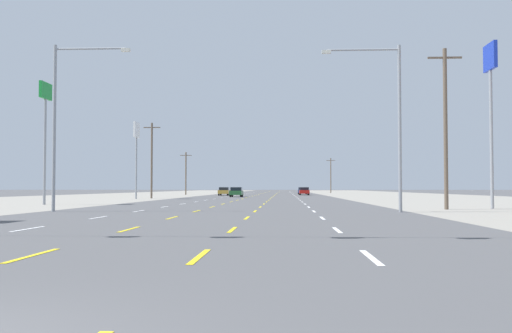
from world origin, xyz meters
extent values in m
plane|color=#4C4C4F|center=(0.00, 66.00, 0.00)|extent=(572.00, 572.00, 0.00)
cube|color=gray|center=(-24.75, 66.00, 0.00)|extent=(28.00, 440.00, 0.01)
cube|color=gray|center=(24.75, 66.00, 0.00)|extent=(28.00, 440.00, 0.01)
cube|color=white|center=(-5.25, 14.50, 0.01)|extent=(0.14, 2.60, 0.01)
cube|color=white|center=(-5.25, 22.00, 0.01)|extent=(0.14, 2.60, 0.01)
cube|color=white|center=(-5.25, 29.50, 0.01)|extent=(0.14, 2.60, 0.01)
cube|color=white|center=(-5.25, 37.00, 0.01)|extent=(0.14, 2.60, 0.01)
cube|color=white|center=(-5.25, 44.50, 0.01)|extent=(0.14, 2.60, 0.01)
cube|color=white|center=(-5.25, 52.00, 0.01)|extent=(0.14, 2.60, 0.01)
cube|color=white|center=(-5.25, 59.50, 0.01)|extent=(0.14, 2.60, 0.01)
cube|color=white|center=(-5.25, 67.00, 0.01)|extent=(0.14, 2.60, 0.01)
cube|color=white|center=(-5.25, 74.50, 0.01)|extent=(0.14, 2.60, 0.01)
cube|color=white|center=(-5.25, 82.00, 0.01)|extent=(0.14, 2.60, 0.01)
cube|color=white|center=(-5.25, 89.50, 0.01)|extent=(0.14, 2.60, 0.01)
cube|color=white|center=(-5.25, 97.00, 0.01)|extent=(0.14, 2.60, 0.01)
cube|color=white|center=(-5.25, 104.50, 0.01)|extent=(0.14, 2.60, 0.01)
cube|color=white|center=(-5.25, 112.00, 0.01)|extent=(0.14, 2.60, 0.01)
cube|color=white|center=(-5.25, 119.50, 0.01)|extent=(0.14, 2.60, 0.01)
cube|color=white|center=(-5.25, 127.00, 0.01)|extent=(0.14, 2.60, 0.01)
cube|color=white|center=(-5.25, 134.50, 0.01)|extent=(0.14, 2.60, 0.01)
cube|color=white|center=(-5.25, 142.00, 0.01)|extent=(0.14, 2.60, 0.01)
cube|color=white|center=(-5.25, 149.50, 0.01)|extent=(0.14, 2.60, 0.01)
cube|color=white|center=(-5.25, 157.00, 0.01)|extent=(0.14, 2.60, 0.01)
cube|color=white|center=(-5.25, 164.50, 0.01)|extent=(0.14, 2.60, 0.01)
cube|color=white|center=(-5.25, 172.00, 0.01)|extent=(0.14, 2.60, 0.01)
cube|color=white|center=(-5.25, 179.50, 0.01)|extent=(0.14, 2.60, 0.01)
cube|color=white|center=(-5.25, 187.00, 0.01)|extent=(0.14, 2.60, 0.01)
cube|color=white|center=(-5.25, 194.50, 0.01)|extent=(0.14, 2.60, 0.01)
cube|color=white|center=(-5.25, 202.00, 0.01)|extent=(0.14, 2.60, 0.01)
cube|color=white|center=(-5.25, 209.50, 0.01)|extent=(0.14, 2.60, 0.01)
cube|color=white|center=(-5.25, 217.00, 0.01)|extent=(0.14, 2.60, 0.01)
cube|color=yellow|center=(-1.75, 7.00, 0.01)|extent=(0.14, 2.60, 0.01)
cube|color=yellow|center=(-1.75, 14.50, 0.01)|extent=(0.14, 2.60, 0.01)
cube|color=yellow|center=(-1.75, 22.00, 0.01)|extent=(0.14, 2.60, 0.01)
cube|color=yellow|center=(-1.75, 29.50, 0.01)|extent=(0.14, 2.60, 0.01)
cube|color=yellow|center=(-1.75, 37.00, 0.01)|extent=(0.14, 2.60, 0.01)
cube|color=yellow|center=(-1.75, 44.50, 0.01)|extent=(0.14, 2.60, 0.01)
cube|color=yellow|center=(-1.75, 52.00, 0.01)|extent=(0.14, 2.60, 0.01)
cube|color=yellow|center=(-1.75, 59.50, 0.01)|extent=(0.14, 2.60, 0.01)
cube|color=yellow|center=(-1.75, 67.00, 0.01)|extent=(0.14, 2.60, 0.01)
cube|color=yellow|center=(-1.75, 74.50, 0.01)|extent=(0.14, 2.60, 0.01)
cube|color=yellow|center=(-1.75, 82.00, 0.01)|extent=(0.14, 2.60, 0.01)
cube|color=yellow|center=(-1.75, 89.50, 0.01)|extent=(0.14, 2.60, 0.01)
cube|color=yellow|center=(-1.75, 97.00, 0.01)|extent=(0.14, 2.60, 0.01)
cube|color=yellow|center=(-1.75, 104.50, 0.01)|extent=(0.14, 2.60, 0.01)
cube|color=yellow|center=(-1.75, 112.00, 0.01)|extent=(0.14, 2.60, 0.01)
cube|color=yellow|center=(-1.75, 119.50, 0.01)|extent=(0.14, 2.60, 0.01)
cube|color=yellow|center=(-1.75, 127.00, 0.01)|extent=(0.14, 2.60, 0.01)
cube|color=yellow|center=(-1.75, 134.50, 0.01)|extent=(0.14, 2.60, 0.01)
cube|color=yellow|center=(-1.75, 142.00, 0.01)|extent=(0.14, 2.60, 0.01)
cube|color=yellow|center=(-1.75, 149.50, 0.01)|extent=(0.14, 2.60, 0.01)
cube|color=yellow|center=(-1.75, 157.00, 0.01)|extent=(0.14, 2.60, 0.01)
cube|color=yellow|center=(-1.75, 164.50, 0.01)|extent=(0.14, 2.60, 0.01)
cube|color=yellow|center=(-1.75, 172.00, 0.01)|extent=(0.14, 2.60, 0.01)
cube|color=yellow|center=(-1.75, 179.50, 0.01)|extent=(0.14, 2.60, 0.01)
cube|color=yellow|center=(-1.75, 187.00, 0.01)|extent=(0.14, 2.60, 0.01)
cube|color=yellow|center=(-1.75, 194.50, 0.01)|extent=(0.14, 2.60, 0.01)
cube|color=yellow|center=(-1.75, 202.00, 0.01)|extent=(0.14, 2.60, 0.01)
cube|color=yellow|center=(-1.75, 209.50, 0.01)|extent=(0.14, 2.60, 0.01)
cube|color=yellow|center=(-1.75, 217.00, 0.01)|extent=(0.14, 2.60, 0.01)
cube|color=yellow|center=(1.75, 7.00, 0.01)|extent=(0.14, 2.60, 0.01)
cube|color=yellow|center=(1.75, 14.50, 0.01)|extent=(0.14, 2.60, 0.01)
cube|color=yellow|center=(1.75, 22.00, 0.01)|extent=(0.14, 2.60, 0.01)
cube|color=yellow|center=(1.75, 29.50, 0.01)|extent=(0.14, 2.60, 0.01)
cube|color=yellow|center=(1.75, 37.00, 0.01)|extent=(0.14, 2.60, 0.01)
cube|color=yellow|center=(1.75, 44.50, 0.01)|extent=(0.14, 2.60, 0.01)
cube|color=yellow|center=(1.75, 52.00, 0.01)|extent=(0.14, 2.60, 0.01)
cube|color=yellow|center=(1.75, 59.50, 0.01)|extent=(0.14, 2.60, 0.01)
cube|color=yellow|center=(1.75, 67.00, 0.01)|extent=(0.14, 2.60, 0.01)
cube|color=yellow|center=(1.75, 74.50, 0.01)|extent=(0.14, 2.60, 0.01)
cube|color=yellow|center=(1.75, 82.00, 0.01)|extent=(0.14, 2.60, 0.01)
cube|color=yellow|center=(1.75, 89.50, 0.01)|extent=(0.14, 2.60, 0.01)
cube|color=yellow|center=(1.75, 97.00, 0.01)|extent=(0.14, 2.60, 0.01)
cube|color=yellow|center=(1.75, 104.50, 0.01)|extent=(0.14, 2.60, 0.01)
cube|color=yellow|center=(1.75, 112.00, 0.01)|extent=(0.14, 2.60, 0.01)
cube|color=yellow|center=(1.75, 119.50, 0.01)|extent=(0.14, 2.60, 0.01)
cube|color=yellow|center=(1.75, 127.00, 0.01)|extent=(0.14, 2.60, 0.01)
cube|color=yellow|center=(1.75, 134.50, 0.01)|extent=(0.14, 2.60, 0.01)
cube|color=yellow|center=(1.75, 142.00, 0.01)|extent=(0.14, 2.60, 0.01)
cube|color=yellow|center=(1.75, 149.50, 0.01)|extent=(0.14, 2.60, 0.01)
cube|color=yellow|center=(1.75, 157.00, 0.01)|extent=(0.14, 2.60, 0.01)
cube|color=yellow|center=(1.75, 164.50, 0.01)|extent=(0.14, 2.60, 0.01)
cube|color=yellow|center=(1.75, 172.00, 0.01)|extent=(0.14, 2.60, 0.01)
cube|color=yellow|center=(1.75, 179.50, 0.01)|extent=(0.14, 2.60, 0.01)
cube|color=yellow|center=(1.75, 187.00, 0.01)|extent=(0.14, 2.60, 0.01)
cube|color=yellow|center=(1.75, 194.50, 0.01)|extent=(0.14, 2.60, 0.01)
cube|color=yellow|center=(1.75, 202.00, 0.01)|extent=(0.14, 2.60, 0.01)
cube|color=yellow|center=(1.75, 209.50, 0.01)|extent=(0.14, 2.60, 0.01)
cube|color=yellow|center=(1.75, 217.00, 0.01)|extent=(0.14, 2.60, 0.01)
cube|color=white|center=(5.25, 7.00, 0.01)|extent=(0.14, 2.60, 0.01)
cube|color=white|center=(5.25, 14.50, 0.01)|extent=(0.14, 2.60, 0.01)
cube|color=white|center=(5.25, 22.00, 0.01)|extent=(0.14, 2.60, 0.01)
cube|color=white|center=(5.25, 29.50, 0.01)|extent=(0.14, 2.60, 0.01)
cube|color=white|center=(5.25, 37.00, 0.01)|extent=(0.14, 2.60, 0.01)
cube|color=white|center=(5.25, 44.50, 0.01)|extent=(0.14, 2.60, 0.01)
cube|color=white|center=(5.25, 52.00, 0.01)|extent=(0.14, 2.60, 0.01)
cube|color=white|center=(5.25, 59.50, 0.01)|extent=(0.14, 2.60, 0.01)
cube|color=white|center=(5.25, 67.00, 0.01)|extent=(0.14, 2.60, 0.01)
cube|color=white|center=(5.25, 74.50, 0.01)|extent=(0.14, 2.60, 0.01)
cube|color=white|center=(5.25, 82.00, 0.01)|extent=(0.14, 2.60, 0.01)
cube|color=white|center=(5.25, 89.50, 0.01)|extent=(0.14, 2.60, 0.01)
cube|color=white|center=(5.25, 97.00, 0.01)|extent=(0.14, 2.60, 0.01)
cube|color=white|center=(5.25, 104.50, 0.01)|extent=(0.14, 2.60, 0.01)
cube|color=white|center=(5.25, 112.00, 0.01)|extent=(0.14, 2.60, 0.01)
cube|color=white|center=(5.25, 119.50, 0.01)|extent=(0.14, 2.60, 0.01)
cube|color=white|center=(5.25, 127.00, 0.01)|extent=(0.14, 2.60, 0.01)
cube|color=white|center=(5.25, 134.50, 0.01)|extent=(0.14, 2.60, 0.01)
cube|color=white|center=(5.25, 142.00, 0.01)|extent=(0.14, 2.60, 0.01)
cube|color=white|center=(5.25, 149.50, 0.01)|extent=(0.14, 2.60, 0.01)
cube|color=white|center=(5.25, 157.00, 0.01)|extent=(0.14, 2.60, 0.01)
cube|color=white|center=(5.25, 164.50, 0.01)|extent=(0.14, 2.60, 0.01)
cube|color=white|center=(5.25, 172.00, 0.01)|extent=(0.14, 2.60, 0.01)
cube|color=white|center=(5.25, 179.50, 0.01)|extent=(0.14, 2.60, 0.01)
cube|color=white|center=(5.25, 187.00, 0.01)|extent=(0.14, 2.60, 0.01)
cube|color=white|center=(5.25, 194.50, 0.01)|extent=(0.14, 2.60, 0.01)
cube|color=white|center=(5.25, 202.00, 0.01)|extent=(0.14, 2.60, 0.01)
cube|color=white|center=(5.25, 209.50, 0.01)|extent=(0.14, 2.60, 0.01)
cube|color=white|center=(5.25, 217.00, 0.01)|extent=(0.14, 2.60, 0.01)
cube|color=#235B2D|center=(-3.71, 81.74, 0.63)|extent=(1.80, 4.50, 0.62)
cube|color=black|center=(-3.71, 81.64, 1.20)|extent=(1.62, 2.10, 0.52)
cylinder|color=black|center=(-4.48, 83.29, 0.32)|extent=(0.22, 0.64, 0.64)
cylinder|color=black|center=(-2.94, 83.29, 0.32)|extent=(0.22, 0.64, 0.64)
cylinder|color=black|center=(-4.48, 80.19, 0.32)|extent=(0.22, 0.64, 0.64)
cylinder|color=black|center=(-2.94, 80.19, 0.32)|extent=(0.22, 0.64, 0.64)
cube|color=#B28C33|center=(-7.10, 96.54, 0.63)|extent=(1.80, 4.50, 0.62)
cube|color=black|center=(-7.10, 96.44, 1.20)|extent=(1.62, 2.10, 0.52)
cylinder|color=black|center=(-7.87, 98.09, 0.32)|extent=(0.22, 0.64, 0.64)
cylinder|color=black|center=(-6.33, 98.09, 0.32)|extent=(0.22, 0.64, 0.64)
cylinder|color=black|center=(-7.87, 94.99, 0.32)|extent=(0.22, 0.64, 0.64)
cylinder|color=black|center=(-6.33, 94.99, 0.32)|extent=(0.22, 0.64, 0.64)
cube|color=red|center=(7.15, 101.98, 0.63)|extent=(1.80, 4.50, 0.62)
cube|color=black|center=(7.15, 101.88, 1.20)|extent=(1.62, 2.10, 0.52)
cylinder|color=black|center=(6.38, 103.53, 0.32)|extent=(0.22, 0.64, 0.64)
cylinder|color=black|center=(7.92, 103.53, 0.32)|extent=(0.22, 0.64, 0.64)
cylinder|color=black|center=(6.38, 100.43, 0.32)|extent=(0.22, 0.64, 0.64)
cylinder|color=black|center=(7.92, 100.43, 0.32)|extent=(0.22, 0.64, 0.64)
cube|color=navy|center=(7.22, 115.01, 0.63)|extent=(1.80, 4.50, 0.62)
cube|color=black|center=(7.22, 114.91, 1.20)|extent=(1.62, 2.10, 0.52)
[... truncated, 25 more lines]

